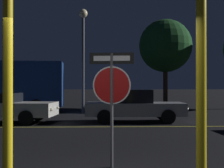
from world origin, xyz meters
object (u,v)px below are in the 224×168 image
(street_lamp, at_px, (83,40))
(stop_sign, at_px, (112,86))
(tree_0, at_px, (165,46))
(passing_car_3, at_px, (134,106))
(yellow_pole_right, at_px, (201,74))
(delivery_truck, at_px, (1,86))
(yellow_pole_left, at_px, (8,74))

(street_lamp, bearing_deg, stop_sign, -83.96)
(tree_0, bearing_deg, passing_car_3, -110.58)
(passing_car_3, bearing_deg, yellow_pole_right, 1.46)
(delivery_truck, xyz_separation_m, street_lamp, (4.68, -0.02, 2.63))
(yellow_pole_left, relative_size, passing_car_3, 0.79)
(yellow_pole_right, relative_size, tree_0, 0.56)
(stop_sign, relative_size, yellow_pole_right, 0.64)
(yellow_pole_left, distance_m, street_lamp, 13.96)
(stop_sign, height_order, tree_0, tree_0)
(delivery_truck, xyz_separation_m, tree_0, (10.23, 3.72, 2.80))
(passing_car_3, distance_m, street_lamp, 6.14)
(tree_0, bearing_deg, yellow_pole_left, -108.21)
(delivery_truck, relative_size, street_lamp, 1.19)
(stop_sign, bearing_deg, delivery_truck, 123.47)
(passing_car_3, bearing_deg, stop_sign, -7.07)
(yellow_pole_left, xyz_separation_m, street_lamp, (0.20, 13.74, 2.45))
(stop_sign, xyz_separation_m, yellow_pole_right, (1.11, -1.99, 0.16))
(yellow_pole_left, height_order, delivery_truck, yellow_pole_left)
(yellow_pole_left, bearing_deg, yellow_pole_right, -4.57)
(yellow_pole_right, bearing_deg, stop_sign, 119.21)
(stop_sign, relative_size, street_lamp, 0.37)
(tree_0, bearing_deg, stop_sign, -105.27)
(yellow_pole_left, xyz_separation_m, yellow_pole_right, (2.58, -0.21, -0.00))
(passing_car_3, bearing_deg, yellow_pole_left, -13.90)
(yellow_pole_right, xyz_separation_m, passing_car_3, (0.12, 9.57, -1.05))
(passing_car_3, distance_m, tree_0, 9.42)
(stop_sign, bearing_deg, yellow_pole_right, -53.72)
(yellow_pole_right, xyz_separation_m, tree_0, (3.17, 17.69, 2.63))
(stop_sign, xyz_separation_m, delivery_truck, (-5.95, 11.98, -0.01))
(yellow_pole_right, xyz_separation_m, street_lamp, (-2.38, 13.95, 2.45))
(passing_car_3, relative_size, tree_0, 0.70)
(yellow_pole_left, distance_m, yellow_pole_right, 2.59)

